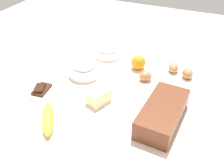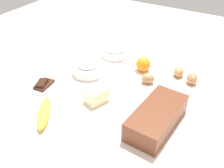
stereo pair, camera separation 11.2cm
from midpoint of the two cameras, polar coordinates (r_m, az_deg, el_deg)
The scene contains 11 objects.
ground_plane at distance 1.15m, azimuth -2.79°, elevation -2.14°, with size 2.40×2.40×0.02m, color beige.
loaf_pan at distance 0.98m, azimuth 7.84°, elevation -6.44°, with size 0.29×0.15×0.08m.
flour_bowl at distance 1.25m, azimuth -8.69°, elevation 3.12°, with size 0.15×0.15×0.07m.
sugar_bowl at distance 1.41m, azimuth -3.25°, elevation 7.06°, with size 0.14×0.14×0.06m.
banana at distance 1.03m, azimuth -16.96°, elevation -7.29°, with size 0.19×0.04×0.04m, color yellow.
orange_fruit at distance 1.29m, azimuth 3.32°, elevation 4.69°, with size 0.07×0.07×0.07m, color orange.
butter_block at distance 1.07m, azimuth -5.95°, elevation -2.84°, with size 0.09×0.06×0.06m, color #F4EDB2.
egg_near_butter at distance 1.26m, azimuth 13.84°, elevation 2.21°, with size 0.05×0.05×0.06m, color #AA7345.
egg_beside_bowl at distance 1.21m, azimuth 4.74°, elevation 1.65°, with size 0.05×0.05×0.06m, color #B37949.
egg_loose at distance 1.29m, azimuth 10.96°, elevation 3.54°, with size 0.05×0.05×0.07m, color #B97D4C.
chocolate_plate at distance 1.19m, azimuth -17.79°, elevation -1.46°, with size 0.13×0.13×0.03m.
Camera 1 is at (0.84, 0.37, 0.68)m, focal length 41.65 mm.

